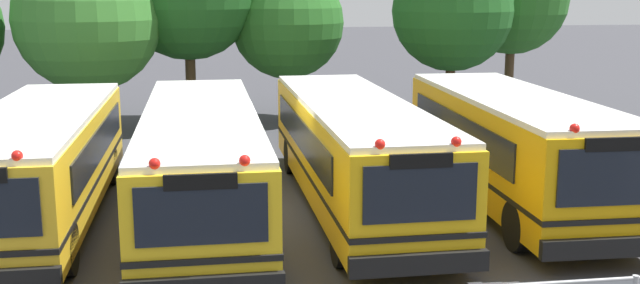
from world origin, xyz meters
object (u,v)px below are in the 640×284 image
school_bus_2 (354,148)px  school_bus_3 (513,145)px  school_bus_0 (40,161)px  tree_1 (91,17)px  tree_3 (286,22)px  tree_4 (457,9)px  school_bus_1 (201,157)px

school_bus_2 → school_bus_3: (3.71, -0.41, 0.05)m
school_bus_0 → tree_1: tree_1 is taller
school_bus_0 → tree_3: bearing=-119.3°
school_bus_2 → tree_1: tree_1 is taller
tree_1 → tree_4: (12.71, -0.80, 0.24)m
school_bus_2 → tree_3: 12.04m
school_bus_3 → tree_1: 15.38m
school_bus_0 → tree_1: 10.62m
school_bus_1 → school_bus_2: school_bus_2 is taller
school_bus_3 → tree_4: bearing=-99.5°
school_bus_3 → tree_1: tree_1 is taller
tree_3 → tree_4: size_ratio=0.92×
school_bus_0 → tree_4: 16.00m
school_bus_1 → school_bus_3: school_bus_3 is taller
school_bus_2 → school_bus_0: bearing=0.2°
school_bus_0 → school_bus_1: size_ratio=0.88×
tree_4 → school_bus_2: bearing=-120.7°
school_bus_2 → tree_4: 11.28m
school_bus_3 → tree_3: size_ratio=1.60×
school_bus_3 → tree_4: 10.36m
school_bus_0 → tree_4: size_ratio=1.56×
school_bus_1 → tree_1: (-3.62, 10.40, 2.72)m
tree_4 → school_bus_0: bearing=-143.0°
tree_3 → tree_4: (5.83, -2.43, 0.53)m
school_bus_1 → school_bus_3: bearing=178.4°
tree_3 → school_bus_3: bearing=-72.0°
school_bus_2 → tree_3: tree_3 is taller
tree_1 → school_bus_0: bearing=-89.2°
school_bus_0 → school_bus_2: (6.99, 0.10, 0.03)m
school_bus_0 → tree_3: size_ratio=1.69×
tree_1 → tree_3: size_ratio=1.10×
tree_3 → school_bus_0: bearing=-119.5°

